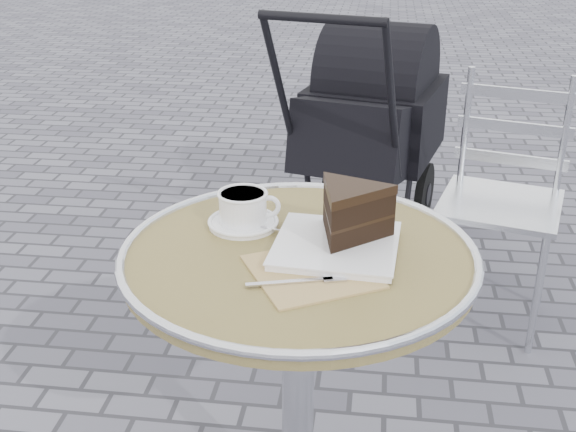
# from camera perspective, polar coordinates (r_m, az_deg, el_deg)

# --- Properties ---
(cafe_table) EXTENTS (0.72, 0.72, 0.74)m
(cafe_table) POSITION_cam_1_polar(r_m,az_deg,el_deg) (1.52, 0.82, -8.33)
(cafe_table) COLOR silver
(cafe_table) RESTS_ON ground
(cappuccino_set) EXTENTS (0.17, 0.15, 0.08)m
(cappuccino_set) POSITION_cam_1_polar(r_m,az_deg,el_deg) (1.54, -3.51, 0.41)
(cappuccino_set) COLOR white
(cappuccino_set) RESTS_ON cafe_table
(cake_plate_set) EXTENTS (0.32, 0.38, 0.13)m
(cake_plate_set) POSITION_cam_1_polar(r_m,az_deg,el_deg) (1.44, 4.62, -0.29)
(cake_plate_set) COLOR tan
(cake_plate_set) RESTS_ON cafe_table
(bistro_chair) EXTENTS (0.47, 0.47, 0.85)m
(bistro_chair) POSITION_cam_1_polar(r_m,az_deg,el_deg) (2.54, 16.91, 3.43)
(bistro_chair) COLOR silver
(bistro_chair) RESTS_ON ground
(baby_stroller) EXTENTS (0.68, 1.08, 1.04)m
(baby_stroller) POSITION_cam_1_polar(r_m,az_deg,el_deg) (3.01, 6.30, 6.46)
(baby_stroller) COLOR black
(baby_stroller) RESTS_ON ground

